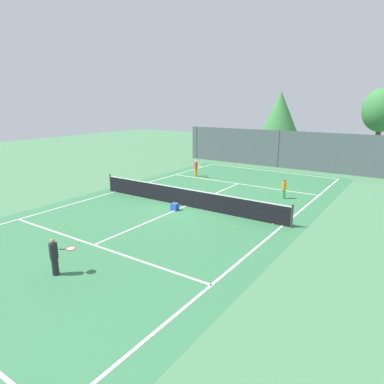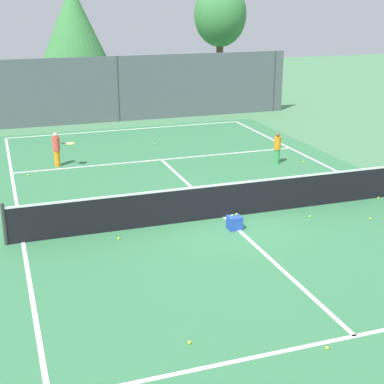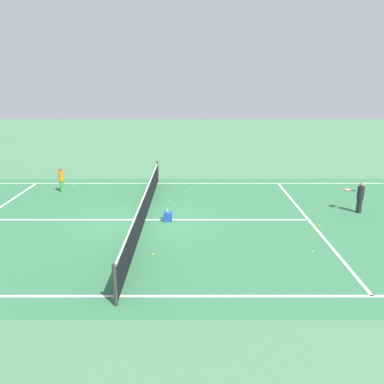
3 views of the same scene
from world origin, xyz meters
name	(u,v)px [view 2 (image 2 of 3)]	position (x,y,z in m)	size (l,w,h in m)	color
ground_plane	(224,217)	(0.00, 0.00, 0.00)	(80.00, 80.00, 0.00)	#4C8456
court_surface	(224,217)	(0.00, 0.00, 0.00)	(13.00, 25.00, 0.01)	#387A4C
tennis_net	(225,200)	(0.00, 0.00, 0.51)	(11.90, 0.10, 1.10)	#333833
perimeter_fence	(118,89)	(0.00, 14.00, 1.60)	(18.00, 0.12, 3.20)	#515B60
tree_0	(220,16)	(7.07, 18.32, 4.87)	(3.03, 2.95, 6.75)	brown
tree_1	(73,25)	(-1.45, 17.83, 4.50)	(3.70, 3.70, 6.57)	brown
player_0	(57,149)	(-3.83, 6.81, 0.66)	(0.84, 0.59, 1.26)	orange
player_1	(277,148)	(3.93, 4.50, 0.60)	(0.25, 0.25, 1.18)	#3FA559
ball_crate	(234,223)	(-0.07, -0.90, 0.18)	(0.36, 0.32, 0.43)	blue
tennis_ball_0	(28,175)	(-4.96, 5.91, 0.03)	(0.07, 0.07, 0.07)	#CCE533
tennis_ball_1	(155,144)	(0.42, 8.82, 0.03)	(0.07, 0.07, 0.07)	#CCE533
tennis_ball_2	(190,342)	(-2.95, -5.64, 0.03)	(0.07, 0.07, 0.07)	#CCE533
tennis_ball_4	(327,348)	(-0.71, -6.60, 0.03)	(0.07, 0.07, 0.07)	#CCE533
tennis_ball_5	(119,239)	(-3.17, -0.61, 0.03)	(0.07, 0.07, 0.07)	#CCE533
tennis_ball_6	(370,219)	(3.78, -1.52, 0.03)	(0.07, 0.07, 0.07)	#CCE533
tennis_ball_7	(303,162)	(4.92, 4.26, 0.03)	(0.07, 0.07, 0.07)	#CCE533
tennis_ball_8	(310,216)	(2.27, -0.82, 0.03)	(0.07, 0.07, 0.07)	#CCE533
tennis_ball_9	(378,198)	(5.08, -0.11, 0.03)	(0.07, 0.07, 0.07)	#CCE533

